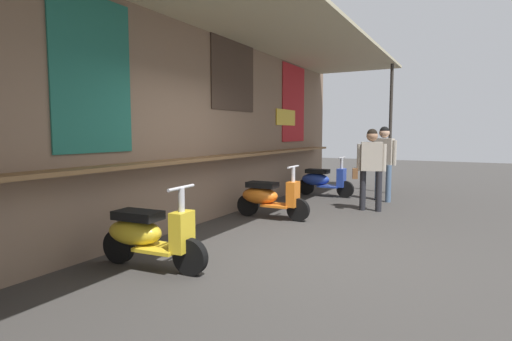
{
  "coord_description": "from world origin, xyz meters",
  "views": [
    {
      "loc": [
        -4.9,
        -2.15,
        1.54
      ],
      "look_at": [
        1.44,
        1.29,
        0.86
      ],
      "focal_mm": 28.26,
      "sensor_mm": 36.0,
      "label": 1
    }
  ],
  "objects_px": {
    "scooter_blue": "(322,180)",
    "shopper_browsing": "(384,155)",
    "shopper_with_handbag": "(371,162)",
    "scooter_yellow": "(147,234)",
    "scooter_orange": "(268,197)"
  },
  "relations": [
    {
      "from": "scooter_blue",
      "to": "shopper_browsing",
      "type": "bearing_deg",
      "value": -1.44
    },
    {
      "from": "shopper_browsing",
      "to": "scooter_blue",
      "type": "bearing_deg",
      "value": 100.08
    },
    {
      "from": "shopper_with_handbag",
      "to": "shopper_browsing",
      "type": "bearing_deg",
      "value": 163.52
    },
    {
      "from": "shopper_with_handbag",
      "to": "scooter_yellow",
      "type": "bearing_deg",
      "value": -34.07
    },
    {
      "from": "scooter_yellow",
      "to": "scooter_blue",
      "type": "xyz_separation_m",
      "value": [
        6.0,
        0.0,
        0.0
      ]
    },
    {
      "from": "scooter_orange",
      "to": "scooter_blue",
      "type": "xyz_separation_m",
      "value": [
        2.93,
        0.0,
        0.0
      ]
    },
    {
      "from": "scooter_yellow",
      "to": "shopper_browsing",
      "type": "distance_m",
      "value": 6.15
    },
    {
      "from": "scooter_yellow",
      "to": "shopper_with_handbag",
      "type": "xyz_separation_m",
      "value": [
        4.64,
        -1.46,
        0.59
      ]
    },
    {
      "from": "scooter_orange",
      "to": "shopper_browsing",
      "type": "height_order",
      "value": "shopper_browsing"
    },
    {
      "from": "shopper_browsing",
      "to": "scooter_yellow",
      "type": "bearing_deg",
      "value": 178.34
    },
    {
      "from": "scooter_orange",
      "to": "shopper_with_handbag",
      "type": "xyz_separation_m",
      "value": [
        1.57,
        -1.46,
        0.59
      ]
    },
    {
      "from": "scooter_blue",
      "to": "shopper_with_handbag",
      "type": "bearing_deg",
      "value": -42.4
    },
    {
      "from": "scooter_yellow",
      "to": "scooter_blue",
      "type": "distance_m",
      "value": 6.0
    },
    {
      "from": "scooter_blue",
      "to": "shopper_with_handbag",
      "type": "distance_m",
      "value": 2.08
    },
    {
      "from": "scooter_yellow",
      "to": "shopper_with_handbag",
      "type": "distance_m",
      "value": 4.9
    }
  ]
}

